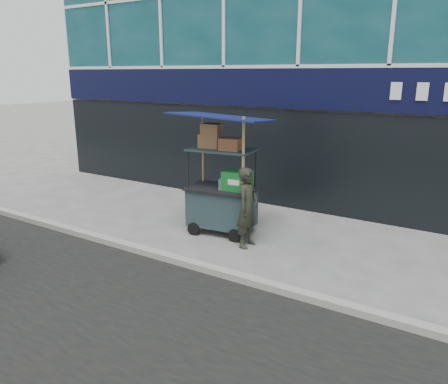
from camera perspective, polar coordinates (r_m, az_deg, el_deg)
The scene contains 4 objects.
ground at distance 7.80m, azimuth -2.78°, elevation -9.43°, with size 80.00×80.00×0.00m, color #61615D.
curb at distance 7.63m, azimuth -3.66°, elevation -9.54°, with size 80.00×0.18×0.12m, color #96978E.
vendor_cart at distance 9.00m, azimuth -0.18°, elevation 0.02°, with size 2.03×1.54×2.53m.
vendor_man at distance 8.33m, azimuth 3.11°, elevation -2.06°, with size 0.57×0.37×1.56m, color black.
Camera 1 is at (4.08, -5.79, 3.27)m, focal length 35.00 mm.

